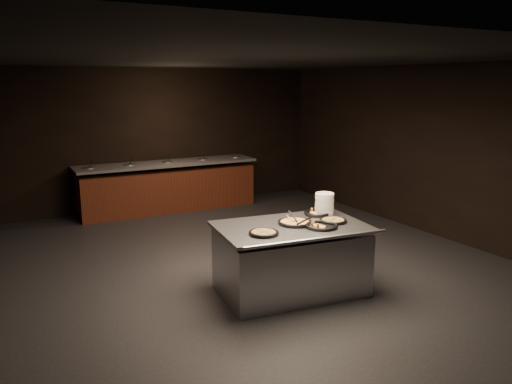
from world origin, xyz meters
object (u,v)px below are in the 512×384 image
plate_stack (324,204)px  pan_cheese_whole (295,222)px  serving_counter (291,260)px  pan_veggie_whole (264,233)px

plate_stack → pan_cheese_whole: 0.66m
plate_stack → pan_cheese_whole: plate_stack is taller
serving_counter → pan_veggie_whole: (-0.49, -0.17, 0.47)m
plate_stack → pan_veggie_whole: size_ratio=0.80×
serving_counter → pan_cheese_whole: bearing=32.3°
serving_counter → pan_cheese_whole: pan_cheese_whole is taller
plate_stack → pan_veggie_whole: (-1.17, -0.43, -0.12)m
pan_cheese_whole → plate_stack: bearing=20.2°
pan_veggie_whole → pan_cheese_whole: bearing=20.3°
serving_counter → pan_cheese_whole: (0.07, 0.04, 0.47)m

